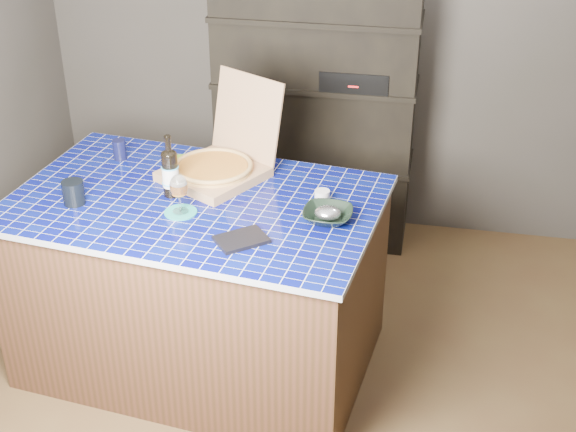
% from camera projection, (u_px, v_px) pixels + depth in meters
% --- Properties ---
extents(room, '(3.50, 3.50, 3.50)m').
position_uv_depth(room, '(259.00, 159.00, 3.43)').
color(room, brown).
rests_on(room, ground).
extents(shelving_unit, '(1.20, 0.41, 1.80)m').
position_uv_depth(shelving_unit, '(316.00, 104.00, 4.91)').
color(shelving_unit, black).
rests_on(shelving_unit, floor).
extents(kitchen_island, '(1.84, 1.29, 0.94)m').
position_uv_depth(kitchen_island, '(200.00, 282.00, 3.99)').
color(kitchen_island, '#4F2D1F').
rests_on(kitchen_island, floor).
extents(pizza_box, '(0.61, 0.65, 0.46)m').
position_uv_depth(pizza_box, '(217.00, 165.00, 3.93)').
color(pizza_box, '#9B744F').
rests_on(pizza_box, kitchen_island).
extents(mead_bottle, '(0.08, 0.08, 0.31)m').
position_uv_depth(mead_bottle, '(170.00, 172.00, 3.74)').
color(mead_bottle, black).
rests_on(mead_bottle, kitchen_island).
extents(teal_trivet, '(0.15, 0.15, 0.01)m').
position_uv_depth(teal_trivet, '(181.00, 212.00, 3.65)').
color(teal_trivet, teal).
rests_on(teal_trivet, kitchen_island).
extents(wine_glass, '(0.08, 0.08, 0.19)m').
position_uv_depth(wine_glass, '(179.00, 187.00, 3.58)').
color(wine_glass, white).
rests_on(wine_glass, teal_trivet).
extents(tumbler, '(0.10, 0.10, 0.11)m').
position_uv_depth(tumbler, '(73.00, 192.00, 3.70)').
color(tumbler, black).
rests_on(tumbler, kitchen_island).
extents(dvd_case, '(0.26, 0.25, 0.02)m').
position_uv_depth(dvd_case, '(241.00, 239.00, 3.43)').
color(dvd_case, black).
rests_on(dvd_case, kitchen_island).
extents(bowl, '(0.23, 0.23, 0.05)m').
position_uv_depth(bowl, '(328.00, 215.00, 3.57)').
color(bowl, black).
rests_on(bowl, kitchen_island).
extents(foil_contents, '(0.12, 0.10, 0.06)m').
position_uv_depth(foil_contents, '(328.00, 213.00, 3.57)').
color(foil_contents, silver).
rests_on(foil_contents, bowl).
extents(white_jar, '(0.07, 0.07, 0.06)m').
position_uv_depth(white_jar, '(322.00, 196.00, 3.72)').
color(white_jar, silver).
rests_on(white_jar, kitchen_island).
extents(navy_cup, '(0.07, 0.07, 0.11)m').
position_uv_depth(navy_cup, '(120.00, 150.00, 4.12)').
color(navy_cup, black).
rests_on(navy_cup, kitchen_island).
extents(green_trivet, '(0.17, 0.17, 0.01)m').
position_uv_depth(green_trivet, '(182.00, 161.00, 4.11)').
color(green_trivet, '#5F9A21').
rests_on(green_trivet, kitchen_island).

